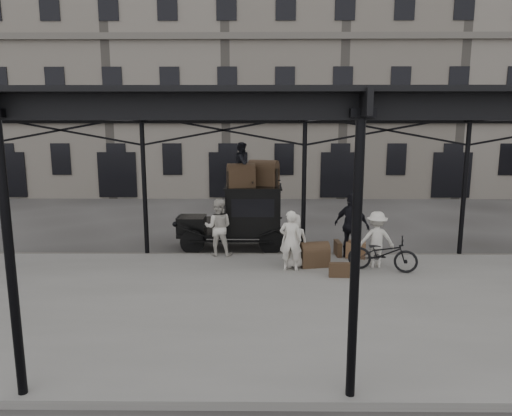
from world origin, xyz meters
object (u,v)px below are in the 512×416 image
Objects in this scene: porter_left at (291,240)px; taxi at (244,214)px; steamer_trunk_platform at (314,256)px; porter_official at (352,226)px; steamer_trunk_roof_near at (241,177)px; bicycle at (383,254)px.

taxi is at bearing -55.05° from porter_left.
porter_official is at bearing 25.17° from steamer_trunk_platform.
porter_left is at bearing 73.88° from porter_official.
taxi reaches higher than steamer_trunk_platform.
porter_left is (1.41, -2.83, -0.20)m from taxi.
steamer_trunk_roof_near is at bearing 20.14° from porter_official.
steamer_trunk_roof_near reaches higher than porter_left.
taxi reaches higher than porter_left.
steamer_trunk_platform is (0.72, 0.37, -0.56)m from porter_left.
porter_left is 0.98m from steamer_trunk_platform.
bicycle is (4.00, -2.89, -0.55)m from taxi.
steamer_trunk_roof_near is at bearing -108.07° from taxi.
bicycle is (0.62, -1.33, -0.51)m from porter_official.
porter_official is 1.69m from steamer_trunk_platform.
steamer_trunk_roof_near reaches higher than taxi.
porter_official is 3.93m from steamer_trunk_roof_near.
porter_official reaches higher than steamer_trunk_platform.
taxi is at bearing 16.12° from porter_official.
bicycle is (2.58, -0.06, -0.36)m from porter_left.
porter_left is 2.34m from porter_official.
steamer_trunk_platform is (2.13, -2.46, -0.75)m from taxi.
porter_left is 2.09× the size of steamer_trunk_platform.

